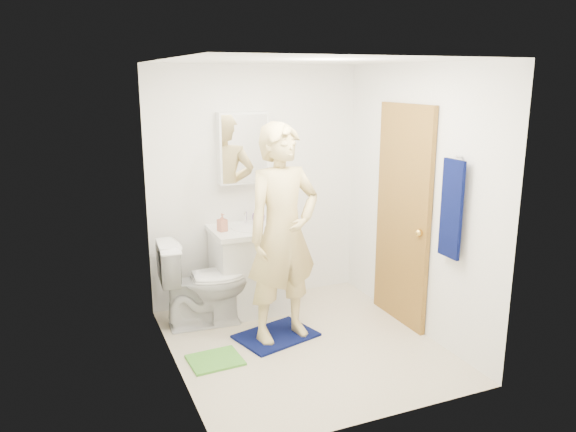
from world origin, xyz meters
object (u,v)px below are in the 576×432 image
object	(u,v)px
medicine_cabinet	(243,148)
soap_dispenser	(222,222)
man	(283,234)
toilet	(204,282)
towel	(452,209)
toothbrush_cup	(258,218)
vanity_cabinet	(252,271)

from	to	relation	value
medicine_cabinet	soap_dispenser	distance (m)	0.77
soap_dispenser	medicine_cabinet	bearing A→B (deg)	38.72
medicine_cabinet	man	bearing A→B (deg)	-87.95
toilet	man	size ratio (longest dim) A/B	0.44
towel	toothbrush_cup	world-z (taller)	towel
medicine_cabinet	towel	distance (m)	2.11
medicine_cabinet	toothbrush_cup	size ratio (longest dim) A/B	5.52
toilet	medicine_cabinet	bearing A→B (deg)	-50.01
man	vanity_cabinet	bearing A→B (deg)	83.23
vanity_cabinet	towel	size ratio (longest dim) A/B	1.00
medicine_cabinet	man	distance (m)	1.14
toilet	soap_dispenser	world-z (taller)	soap_dispenser
vanity_cabinet	toothbrush_cup	world-z (taller)	toothbrush_cup
medicine_cabinet	soap_dispenser	world-z (taller)	medicine_cabinet
towel	man	bearing A→B (deg)	146.25
vanity_cabinet	soap_dispenser	distance (m)	0.61
towel	medicine_cabinet	bearing A→B (deg)	124.61
towel	toilet	distance (m)	2.32
toothbrush_cup	man	bearing A→B (deg)	-95.67
vanity_cabinet	medicine_cabinet	distance (m)	1.22
toothbrush_cup	man	xyz separation A→B (m)	(-0.08, -0.85, 0.07)
vanity_cabinet	towel	world-z (taller)	towel
vanity_cabinet	toilet	world-z (taller)	toilet
vanity_cabinet	man	distance (m)	0.92
soap_dispenser	vanity_cabinet	bearing A→B (deg)	2.97
medicine_cabinet	soap_dispenser	bearing A→B (deg)	-141.28
vanity_cabinet	soap_dispenser	size ratio (longest dim) A/B	4.65
vanity_cabinet	toilet	distance (m)	0.55
towel	toothbrush_cup	distance (m)	1.96
toothbrush_cup	man	world-z (taller)	man
medicine_cabinet	man	xyz separation A→B (m)	(0.03, -0.94, -0.63)
soap_dispenser	toothbrush_cup	world-z (taller)	soap_dispenser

